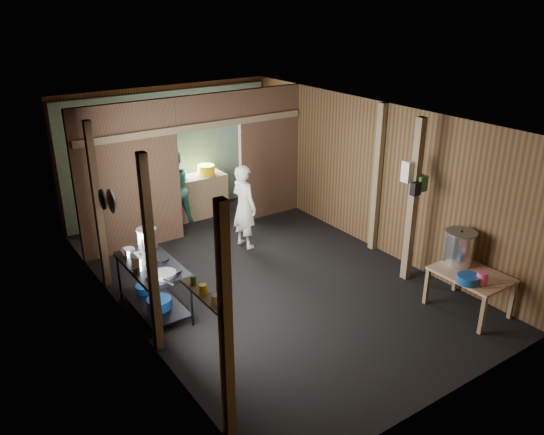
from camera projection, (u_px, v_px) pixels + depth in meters
floor at (265, 276)px, 8.77m from camera, size 4.50×7.00×0.00m
ceiling at (264, 117)px, 7.78m from camera, size 4.50×7.00×0.00m
wall_back at (168, 151)px, 10.94m from camera, size 4.50×0.00×2.60m
wall_front at (452, 300)px, 5.60m from camera, size 4.50×0.00×2.60m
wall_left at (122, 236)px, 7.10m from camera, size 0.00×7.00×2.60m
wall_right at (372, 175)px, 9.45m from camera, size 0.00×7.00×2.60m
partition_left at (129, 179)px, 9.26m from camera, size 1.85×0.10×2.60m
partition_right at (269, 153)px, 10.77m from camera, size 1.35×0.10×2.60m
partition_header at (208, 110)px, 9.70m from camera, size 1.30×0.10×0.60m
turquoise_panel at (170, 154)px, 10.91m from camera, size 4.40×0.06×2.50m
back_counter at (197, 196)px, 11.01m from camera, size 1.20×0.50×0.85m
wall_clock at (180, 121)px, 10.77m from camera, size 0.20×0.03×0.20m
post_left_a at (226, 327)px, 5.15m from camera, size 0.10×0.12×2.60m
post_left_b at (151, 257)px, 6.52m from camera, size 0.10×0.12×2.60m
post_left_c at (98, 207)px, 8.05m from camera, size 0.10×0.12×2.60m
post_right at (377, 179)px, 9.26m from camera, size 0.10×0.12×2.60m
post_free at (413, 202)px, 8.25m from camera, size 0.12×0.12×2.60m
cross_beam at (197, 127)px, 9.63m from camera, size 4.40×0.12×0.12m
pan_lid_big at (111, 201)px, 7.29m from camera, size 0.03×0.34×0.34m
pan_lid_small at (103, 199)px, 7.63m from camera, size 0.03×0.30×0.30m
wall_shelf at (203, 295)px, 5.51m from camera, size 0.14×0.80×0.03m
jar_white at (215, 300)px, 5.29m from camera, size 0.07×0.07×0.10m
jar_yellow at (203, 289)px, 5.48m from camera, size 0.08×0.08×0.10m
jar_green at (193, 280)px, 5.65m from camera, size 0.06×0.06×0.10m
bag_white at (410, 171)px, 8.10m from camera, size 0.22×0.15×0.32m
bag_green at (421, 183)px, 8.13m from camera, size 0.16×0.12×0.24m
bag_black at (416, 189)px, 8.06m from camera, size 0.14×0.10×0.20m
gas_range at (154, 288)px, 7.64m from camera, size 0.68×1.33×0.78m
prep_table at (469, 292)px, 7.72m from camera, size 0.74×1.02×0.60m
stove_pot_large at (147, 238)px, 7.94m from camera, size 0.30×0.30×0.30m
stove_pot_med at (140, 262)px, 7.34m from camera, size 0.29×0.29×0.22m
stove_saucepan at (129, 252)px, 7.69m from camera, size 0.21×0.21×0.11m
frying_pan at (164, 274)px, 7.15m from camera, size 0.42×0.59×0.07m
blue_tub_front at (159, 303)px, 7.59m from camera, size 0.35×0.35×0.14m
blue_tub_back at (145, 289)px, 8.00m from camera, size 0.27×0.27×0.11m
stock_pot at (459, 248)px, 7.81m from camera, size 0.49×0.49×0.52m
wash_basin at (468, 279)px, 7.33m from camera, size 0.32×0.32×0.11m
pink_bucket at (482, 278)px, 7.29m from camera, size 0.19×0.19×0.17m
knife at (497, 286)px, 7.25m from camera, size 0.29×0.15×0.01m
yellow_tub at (206, 170)px, 10.94m from camera, size 0.34×0.34×0.19m
red_cup at (183, 175)px, 10.68m from camera, size 0.13×0.13×0.15m
cook at (244, 207)px, 9.56m from camera, size 0.44×0.60×1.52m
worker_back at (174, 188)px, 10.49m from camera, size 0.80×0.67×1.49m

